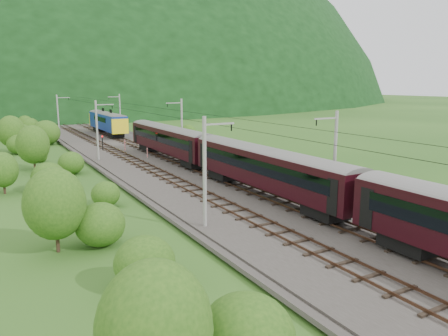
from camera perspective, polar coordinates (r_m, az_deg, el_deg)
ground at (r=35.37m, az=6.57°, el=-6.41°), size 600.00×600.00×0.00m
railbed at (r=43.51m, az=-1.15°, el=-2.80°), size 14.00×220.00×0.30m
track_left at (r=42.41m, az=-4.01°, el=-2.89°), size 2.40×220.00×0.27m
track_right at (r=44.61m, az=1.57°, el=-2.16°), size 2.40×220.00×0.27m
catenary_left at (r=61.14m, az=-16.19°, el=4.93°), size 2.54×192.28×8.00m
catenary_right at (r=65.01m, az=-5.59°, el=5.65°), size 2.54×192.28×8.00m
overhead_wires at (r=42.38m, az=-1.19°, el=6.36°), size 4.83×198.00×0.03m
mountain_main at (r=288.14m, az=-25.59°, el=7.90°), size 504.00×360.00×244.00m
train at (r=30.80m, az=18.27°, el=-2.63°), size 3.03×145.28×5.28m
hazard_post_near at (r=69.08m, az=-12.82°, el=2.96°), size 0.18×0.18×1.71m
hazard_post_far at (r=61.95m, az=-9.98°, el=1.99°), size 0.14×0.14×1.35m
signal at (r=70.09m, az=-15.59°, el=3.33°), size 0.25×0.25×2.27m
vegetation_left at (r=47.16m, az=-21.56°, el=0.16°), size 12.79×151.97×6.16m
vegetation_right at (r=43.94m, az=18.84°, el=-1.75°), size 6.53×89.98×2.82m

